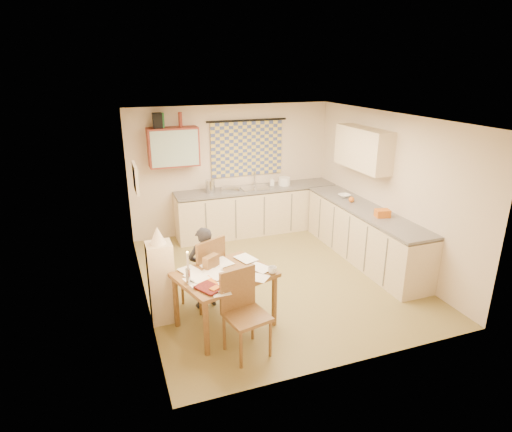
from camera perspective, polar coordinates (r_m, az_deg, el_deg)
name	(u,v)px	position (r m, az deg, el deg)	size (l,w,h in m)	color
floor	(274,277)	(6.92, 2.48, -8.14)	(4.00, 4.50, 0.02)	olive
ceiling	(277,117)	(6.17, 2.82, 13.08)	(4.00, 4.50, 0.02)	white
wall_back	(232,170)	(8.49, -3.21, 6.20)	(4.00, 0.02, 2.50)	beige
wall_front	(359,264)	(4.57, 13.55, -6.28)	(4.00, 0.02, 2.50)	beige
wall_left	(138,217)	(5.99, -15.43, -0.19)	(0.02, 4.50, 2.50)	beige
wall_right	(388,190)	(7.41, 17.19, 3.37)	(0.02, 4.50, 2.50)	beige
window_blind	(247,149)	(8.46, -1.22, 8.95)	(1.45, 0.03, 1.05)	#3E4C83
curtain_rod	(247,120)	(8.36, -1.20, 12.63)	(0.04, 0.04, 1.60)	black
wall_cabinet	(173,147)	(7.96, -10.96, 9.03)	(0.90, 0.34, 0.70)	maroon
wall_cabinet_glass	(175,149)	(7.79, -10.75, 8.82)	(0.84, 0.02, 0.64)	#99B2A5
upper_cabinet_right	(363,149)	(7.61, 14.08, 8.72)	(0.34, 1.30, 0.70)	#CFB78F
framed_print	(136,178)	(6.25, -15.77, 4.90)	(0.04, 0.50, 0.40)	beige
print_canvas	(137,178)	(6.25, -15.54, 4.93)	(0.01, 0.42, 0.32)	beige
counter_back	(259,210)	(8.56, 0.38, 0.79)	(3.30, 0.62, 0.92)	#CFB78F
counter_right	(364,234)	(7.58, 14.17, -2.38)	(0.62, 2.95, 0.92)	#CFB78F
stove	(405,260)	(6.78, 19.24, -5.59)	(0.58, 0.58, 0.90)	white
sink	(255,190)	(8.41, -0.14, 3.49)	(0.55, 0.45, 0.10)	silver
tap	(255,179)	(8.54, -0.18, 5.00)	(0.03, 0.03, 0.28)	silver
dish_rack	(231,189)	(8.24, -3.37, 3.63)	(0.35, 0.30, 0.06)	silver
kettle	(210,186)	(8.12, -6.12, 3.97)	(0.18, 0.18, 0.24)	silver
mixing_bowl	(284,181)	(8.60, 3.79, 4.64)	(0.24, 0.24, 0.16)	white
soap_bottle	(272,181)	(8.55, 2.14, 4.63)	(0.09, 0.09, 0.17)	white
bowl	(344,196)	(7.97, 11.71, 2.67)	(0.24, 0.24, 0.05)	white
orange_bag	(382,213)	(7.06, 16.51, 0.35)	(0.22, 0.16, 0.12)	#CA6216
fruit_orange	(351,200)	(7.68, 12.61, 2.16)	(0.10, 0.10, 0.10)	#CA6216
speaker	(157,121)	(7.85, -13.02, 12.30)	(0.16, 0.20, 0.26)	black
bottle_green	(162,120)	(7.86, -12.38, 12.36)	(0.07, 0.07, 0.26)	#195926
bottle_brown	(180,120)	(7.91, -10.07, 12.54)	(0.07, 0.07, 0.26)	maroon
dining_table	(225,299)	(5.56, -4.12, -11.02)	(1.34, 1.16, 0.75)	brown
chair_far	(203,284)	(6.06, -7.03, -8.97)	(0.63, 0.63, 1.04)	brown
chair_near	(246,329)	(5.12, -1.33, -14.81)	(0.54, 0.54, 1.01)	brown
person	(204,268)	(5.91, -6.95, -6.86)	(0.46, 0.32, 1.18)	black
shelf_stand	(161,283)	(5.71, -12.50, -8.65)	(0.32, 0.30, 1.10)	#CFB78F
lampshade	(158,235)	(5.44, -13.00, -2.52)	(0.20, 0.20, 0.22)	beige
letter_rack	(211,262)	(5.51, -6.01, -6.06)	(0.22, 0.10, 0.16)	brown
mug	(272,270)	(5.34, 2.19, -7.23)	(0.15, 0.15, 0.09)	white
magazine	(202,292)	(4.97, -7.26, -9.99)	(0.34, 0.37, 0.03)	maroon
book	(199,285)	(5.13, -7.61, -9.05)	(0.25, 0.30, 0.02)	#CA6216
orange_box	(215,289)	(4.99, -5.46, -9.67)	(0.12, 0.08, 0.04)	#CA6216
eyeglasses	(247,279)	(5.22, -1.27, -8.38)	(0.13, 0.04, 0.02)	black
candle_holder	(188,276)	(5.17, -9.02, -7.87)	(0.06, 0.06, 0.18)	silver
candle	(188,261)	(5.07, -9.10, -5.94)	(0.02, 0.02, 0.22)	white
candle_flame	(187,252)	(4.99, -9.14, -4.80)	(0.02, 0.02, 0.02)	#FFCC66
papers	(219,274)	(5.34, -4.92, -7.73)	(1.17, 1.02, 0.02)	white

